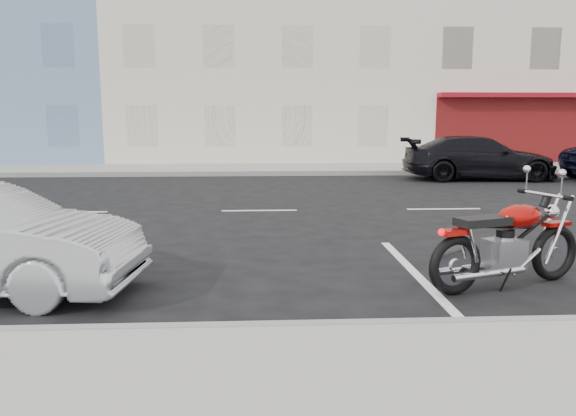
% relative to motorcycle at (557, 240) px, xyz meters
% --- Properties ---
extents(ground, '(120.00, 120.00, 0.00)m').
position_rel_motorcycle_xyz_m(ground, '(-1.64, 5.30, -0.50)').
color(ground, black).
rests_on(ground, ground).
extents(sidewalk_far, '(80.00, 3.40, 0.15)m').
position_rel_motorcycle_xyz_m(sidewalk_far, '(-6.64, 14.00, -0.43)').
color(sidewalk_far, gray).
rests_on(sidewalk_far, ground).
extents(curb_far, '(80.00, 0.12, 0.16)m').
position_rel_motorcycle_xyz_m(curb_far, '(-6.64, 12.30, -0.42)').
color(curb_far, gray).
rests_on(curb_far, ground).
extents(bldg_blue, '(12.00, 12.00, 13.00)m').
position_rel_motorcycle_xyz_m(bldg_blue, '(-15.64, 21.60, 6.00)').
color(bldg_blue, '#6584A6').
rests_on(bldg_blue, ground).
extents(bldg_cream, '(12.00, 12.00, 11.50)m').
position_rel_motorcycle_xyz_m(bldg_cream, '(-3.64, 21.60, 5.25)').
color(bldg_cream, beige).
rests_on(bldg_cream, ground).
extents(bldg_corner, '(14.00, 12.00, 12.50)m').
position_rel_motorcycle_xyz_m(bldg_corner, '(9.36, 21.60, 5.75)').
color(bldg_corner, beige).
rests_on(bldg_corner, ground).
extents(motorcycle, '(2.10, 0.99, 1.10)m').
position_rel_motorcycle_xyz_m(motorcycle, '(0.00, 0.00, 0.00)').
color(motorcycle, black).
rests_on(motorcycle, ground).
extents(car_far, '(4.81, 2.14, 1.37)m').
position_rel_motorcycle_xyz_m(car_far, '(3.31, 10.88, 0.18)').
color(car_far, black).
rests_on(car_far, ground).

